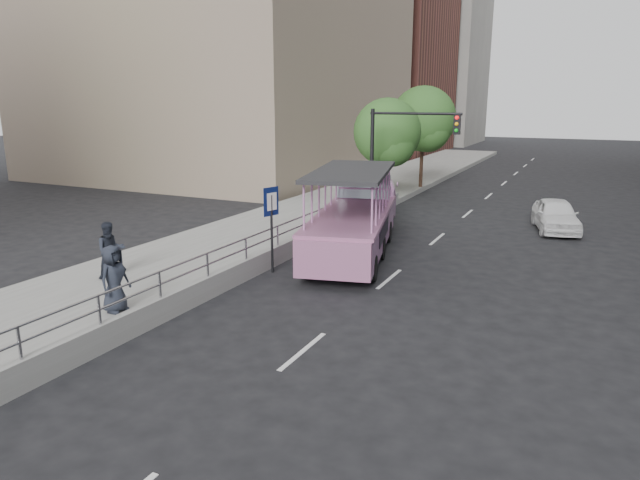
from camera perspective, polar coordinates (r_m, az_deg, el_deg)
ground at (r=15.35m, az=-1.57°, el=-7.53°), size 160.00×160.00×0.00m
sidewalk at (r=26.39m, az=-2.67°, el=1.93°), size 5.50×80.00×0.30m
kerb_wall at (r=18.34m, az=-7.38°, el=-2.46°), size 0.24×30.00×0.36m
guardrail at (r=18.16m, az=-7.44°, el=-0.45°), size 0.07×22.00×0.71m
duck_boat at (r=21.58m, az=3.67°, el=2.08°), size 4.58×10.01×3.24m
car at (r=26.96m, az=22.51°, el=2.33°), size 2.59×4.39×1.40m
pedestrian_mid at (r=18.35m, az=-20.20°, el=-0.97°), size 1.02×1.07×1.74m
pedestrian_far at (r=15.41m, az=-19.88°, el=-3.66°), size 0.59×0.88×1.75m
parking_sign at (r=18.65m, az=-4.87°, el=2.02°), size 0.20×0.63×2.86m
traffic_signal at (r=26.59m, az=7.66°, el=9.21°), size 4.20×0.32×5.20m
street_tree_near at (r=30.32m, az=6.85°, el=10.40°), size 3.52×3.52×5.72m
street_tree_far at (r=35.96m, az=10.39°, el=11.58°), size 3.97×3.97×6.45m
midrise_brick at (r=65.90m, az=4.01°, el=20.27°), size 18.00×16.00×26.00m
midrise_stone_b at (r=80.06m, az=9.84°, el=16.81°), size 16.00×14.00×20.00m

